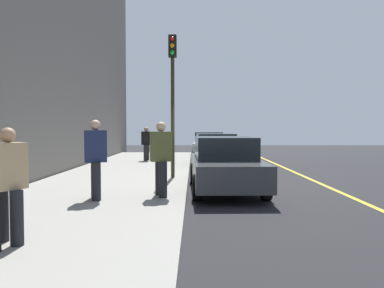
% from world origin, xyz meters
% --- Properties ---
extents(ground_plane, '(56.00, 56.00, 0.00)m').
position_xyz_m(ground_plane, '(0.00, 0.00, 0.00)').
color(ground_plane, black).
extents(sidewalk, '(28.00, 4.60, 0.15)m').
position_xyz_m(sidewalk, '(0.00, -3.30, 0.07)').
color(sidewalk, gray).
rests_on(sidewalk, ground).
extents(lane_stripe_centre, '(28.00, 0.14, 0.01)m').
position_xyz_m(lane_stripe_centre, '(0.00, 3.20, 0.00)').
color(lane_stripe_centre, gold).
rests_on(lane_stripe_centre, ground).
extents(parked_car_silver, '(4.16, 2.00, 1.51)m').
position_xyz_m(parked_car_silver, '(-11.39, 0.08, 0.76)').
color(parked_car_silver, black).
rests_on(parked_car_silver, ground).
extents(parked_car_green, '(4.52, 2.00, 1.51)m').
position_xyz_m(parked_car_green, '(-5.40, 0.14, 0.76)').
color(parked_car_green, black).
rests_on(parked_car_green, ground).
extents(parked_car_charcoal, '(4.74, 2.00, 1.51)m').
position_xyz_m(parked_car_charcoal, '(0.70, 0.06, 0.76)').
color(parked_car_charcoal, black).
rests_on(parked_car_charcoal, ground).
extents(pedestrian_tan_coat, '(0.52, 0.48, 1.62)m').
position_xyz_m(pedestrian_tan_coat, '(6.25, -3.40, 1.02)').
color(pedestrian_tan_coat, black).
rests_on(pedestrian_tan_coat, sidewalk).
extents(pedestrian_navy_coat, '(0.58, 0.56, 1.80)m').
position_xyz_m(pedestrian_navy_coat, '(2.88, -3.04, 1.11)').
color(pedestrian_navy_coat, black).
rests_on(pedestrian_navy_coat, sidewalk).
extents(pedestrian_olive_coat, '(0.56, 0.55, 1.76)m').
position_xyz_m(pedestrian_olive_coat, '(2.48, -1.59, 1.09)').
color(pedestrian_olive_coat, black).
rests_on(pedestrian_olive_coat, sidewalk).
extents(pedestrian_black_coat, '(0.55, 0.48, 1.66)m').
position_xyz_m(pedestrian_black_coat, '(-7.59, -3.18, 1.04)').
color(pedestrian_black_coat, black).
rests_on(pedestrian_black_coat, sidewalk).
extents(traffic_light_pole, '(0.35, 0.26, 4.60)m').
position_xyz_m(traffic_light_pole, '(-0.98, -1.51, 3.25)').
color(traffic_light_pole, '#2D2D19').
rests_on(traffic_light_pole, sidewalk).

